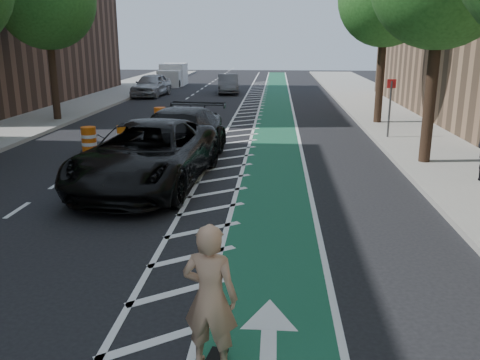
# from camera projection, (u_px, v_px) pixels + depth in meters

# --- Properties ---
(ground) EXTENTS (120.00, 120.00, 0.00)m
(ground) POSITION_uv_depth(u_px,v_px,m) (116.00, 255.00, 9.81)
(ground) COLOR black
(ground) RESTS_ON ground
(bike_lane) EXTENTS (2.00, 90.00, 0.01)m
(bike_lane) POSITION_uv_depth(u_px,v_px,m) (275.00, 149.00, 19.21)
(bike_lane) COLOR #175238
(bike_lane) RESTS_ON ground
(buffer_strip) EXTENTS (1.40, 90.00, 0.01)m
(buffer_strip) POSITION_uv_depth(u_px,v_px,m) (235.00, 148.00, 19.31)
(buffer_strip) COLOR silver
(buffer_strip) RESTS_ON ground
(sidewalk_right) EXTENTS (5.00, 90.00, 0.15)m
(sidewalk_right) POSITION_uv_depth(u_px,v_px,m) (451.00, 150.00, 18.74)
(sidewalk_right) COLOR gray
(sidewalk_right) RESTS_ON ground
(curb_right) EXTENTS (0.12, 90.00, 0.16)m
(curb_right) POSITION_uv_depth(u_px,v_px,m) (383.00, 148.00, 18.90)
(curb_right) COLOR gray
(curb_right) RESTS_ON ground
(curb_left) EXTENTS (0.12, 90.00, 0.16)m
(curb_left) POSITION_uv_depth(u_px,v_px,m) (18.00, 143.00, 19.88)
(curb_left) COLOR gray
(curb_left) RESTS_ON ground
(tree_l_d) EXTENTS (4.20, 4.20, 7.90)m
(tree_l_d) POSITION_uv_depth(u_px,v_px,m) (49.00, 1.00, 24.18)
(tree_l_d) COLOR #382619
(tree_l_d) RESTS_ON ground
(sign_post) EXTENTS (0.35, 0.08, 2.47)m
(sign_post) POSITION_uv_depth(u_px,v_px,m) (390.00, 108.00, 20.45)
(sign_post) COLOR #4C4C4C
(sign_post) RESTS_ON ground
(skateboarder) EXTENTS (0.75, 0.57, 1.87)m
(skateboarder) POSITION_uv_depth(u_px,v_px,m) (210.00, 298.00, 6.06)
(skateboarder) COLOR tan
(skateboarder) RESTS_ON skateboard
(suv_near) EXTENTS (3.53, 6.71, 1.80)m
(suv_near) POSITION_uv_depth(u_px,v_px,m) (147.00, 154.00, 14.22)
(suv_near) COLOR black
(suv_near) RESTS_ON ground
(suv_far) EXTENTS (3.07, 6.29, 1.76)m
(suv_far) POSITION_uv_depth(u_px,v_px,m) (177.00, 137.00, 16.79)
(suv_far) COLOR black
(suv_far) RESTS_ON ground
(car_silver) EXTENTS (2.32, 4.92, 1.63)m
(car_silver) POSITION_uv_depth(u_px,v_px,m) (151.00, 85.00, 36.53)
(car_silver) COLOR #A5A6AB
(car_silver) RESTS_ON ground
(car_grey) EXTENTS (1.95, 4.45, 1.42)m
(car_grey) POSITION_uv_depth(u_px,v_px,m) (228.00, 84.00, 38.63)
(car_grey) COLOR #56575B
(car_grey) RESTS_ON ground
(box_truck) EXTENTS (2.14, 4.57, 1.89)m
(box_truck) POSITION_uv_depth(u_px,v_px,m) (173.00, 76.00, 44.96)
(box_truck) COLOR silver
(box_truck) RESTS_ON ground
(barrel_a) EXTENTS (0.68, 0.68, 0.93)m
(barrel_a) POSITION_uv_depth(u_px,v_px,m) (89.00, 140.00, 18.60)
(barrel_a) COLOR #D9560B
(barrel_a) RESTS_ON ground
(barrel_b) EXTENTS (0.66, 0.66, 0.91)m
(barrel_b) POSITION_uv_depth(u_px,v_px,m) (124.00, 138.00, 19.00)
(barrel_b) COLOR orange
(barrel_b) RESTS_ON ground
(barrel_c) EXTENTS (0.69, 0.69, 0.94)m
(barrel_c) POSITION_uv_depth(u_px,v_px,m) (160.00, 118.00, 23.79)
(barrel_c) COLOR #DE530B
(barrel_c) RESTS_ON ground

